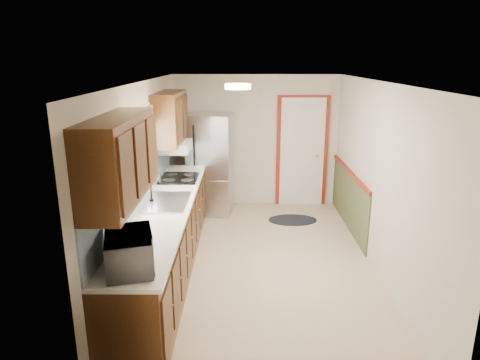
{
  "coord_description": "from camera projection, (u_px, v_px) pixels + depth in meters",
  "views": [
    {
      "loc": [
        -0.24,
        -5.26,
        2.68
      ],
      "look_at": [
        -0.28,
        0.08,
        1.15
      ],
      "focal_mm": 32.0,
      "sensor_mm": 36.0,
      "label": 1
    }
  ],
  "objects": [
    {
      "name": "ceiling_fixture",
      "position": [
        238.0,
        86.0,
        4.95
      ],
      "size": [
        0.3,
        0.3,
        0.06
      ],
      "primitive_type": "cylinder",
      "color": "#FFD88C",
      "rests_on": "room_shell"
    },
    {
      "name": "microwave",
      "position": [
        129.0,
        248.0,
        3.61
      ],
      "size": [
        0.46,
        0.64,
        0.39
      ],
      "primitive_type": "imported",
      "rotation": [
        0.0,
        0.0,
        1.85
      ],
      "color": "white",
      "rests_on": "kitchen_run"
    },
    {
      "name": "room_shell",
      "position": [
        262.0,
        178.0,
        5.46
      ],
      "size": [
        3.2,
        5.2,
        2.52
      ],
      "color": "tan",
      "rests_on": "ground"
    },
    {
      "name": "kitchen_run",
      "position": [
        163.0,
        215.0,
        5.3
      ],
      "size": [
        0.63,
        4.0,
        2.2
      ],
      "color": "#3A1F0D",
      "rests_on": "ground"
    },
    {
      "name": "refrigerator",
      "position": [
        211.0,
        164.0,
        7.52
      ],
      "size": [
        0.81,
        0.78,
        1.76
      ],
      "rotation": [
        0.0,
        0.0,
        -0.12
      ],
      "color": "#B7B7BC",
      "rests_on": "ground"
    },
    {
      "name": "cooktop",
      "position": [
        179.0,
        178.0,
        6.38
      ],
      "size": [
        0.55,
        0.66,
        0.02
      ],
      "primitive_type": "cube",
      "color": "black",
      "rests_on": "kitchen_run"
    },
    {
      "name": "rug",
      "position": [
        293.0,
        220.0,
        7.32
      ],
      "size": [
        0.84,
        0.56,
        0.01
      ],
      "primitive_type": "ellipsoid",
      "rotation": [
        0.0,
        0.0,
        0.03
      ],
      "color": "black",
      "rests_on": "ground"
    },
    {
      "name": "back_wall_trim",
      "position": [
        311.0,
        161.0,
        7.66
      ],
      "size": [
        1.12,
        2.3,
        2.08
      ],
      "color": "maroon",
      "rests_on": "ground"
    }
  ]
}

